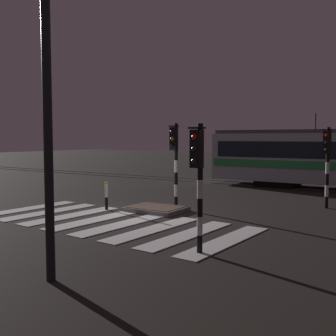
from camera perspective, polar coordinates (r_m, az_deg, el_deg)
name	(u,v)px	position (r m, az deg, el deg)	size (l,w,h in m)	color
ground_plane	(140,214)	(15.21, -3.97, -6.42)	(120.00, 120.00, 0.00)	black
rail_near	(250,185)	(24.54, 11.34, -2.38)	(80.00, 0.12, 0.03)	#59595E
rail_far	(259,183)	(25.87, 12.52, -2.06)	(80.00, 0.12, 0.03)	#59595E
crosswalk_zebra	(109,222)	(13.94, -8.15, -7.39)	(9.61, 4.62, 0.02)	silver
traffic_island	(156,209)	(15.80, -1.64, -5.68)	(2.12, 1.62, 0.18)	slate
traffic_light_corner_far_right	(327,155)	(17.34, 21.21, 1.69)	(0.36, 0.42, 3.22)	black
traffic_light_corner_near_right	(198,169)	(9.80, 4.21, -0.07)	(0.36, 0.42, 3.15)	black
traffic_light_median_centre	(175,153)	(16.09, 0.96, 2.14)	(0.36, 0.42, 3.37)	black
street_lamp_near_kerb	(35,27)	(8.32, -17.91, 18.16)	(0.44, 1.21, 7.71)	black
bollard_island_edge	(106,196)	(16.14, -8.54, -3.83)	(0.12, 0.12, 1.11)	black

